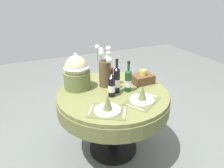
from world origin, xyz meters
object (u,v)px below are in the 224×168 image
(wine_bottle_centre, at_px, (112,85))
(wine_bottle_right, at_px, (117,80))
(place_setting_right, at_px, (142,97))
(gift_tub_back_left, at_px, (77,70))
(place_setting_left, at_px, (108,107))
(flower_vase, at_px, (105,70))
(wine_bottle_left, at_px, (128,80))
(woven_basket_side_right, at_px, (143,78))
(dining_table, at_px, (113,102))

(wine_bottle_centre, height_order, wine_bottle_right, wine_bottle_right)
(place_setting_right, bearing_deg, gift_tub_back_left, 131.51)
(place_setting_left, bearing_deg, wine_bottle_right, 52.27)
(wine_bottle_centre, distance_m, gift_tub_back_left, 0.44)
(flower_vase, distance_m, wine_bottle_left, 0.29)
(wine_bottle_right, bearing_deg, woven_basket_side_right, 12.93)
(gift_tub_back_left, xyz_separation_m, woven_basket_side_right, (0.72, -0.19, -0.15))
(flower_vase, xyz_separation_m, gift_tub_back_left, (-0.29, 0.09, 0.02))
(flower_vase, bearing_deg, dining_table, -83.12)
(dining_table, relative_size, place_setting_right, 2.85)
(dining_table, bearing_deg, wine_bottle_right, -36.25)
(wine_bottle_right, bearing_deg, place_setting_right, -61.94)
(dining_table, height_order, woven_basket_side_right, woven_basket_side_right)
(dining_table, height_order, place_setting_left, place_setting_left)
(dining_table, xyz_separation_m, woven_basket_side_right, (0.41, 0.06, 0.19))
(wine_bottle_centre, bearing_deg, place_setting_left, -121.67)
(dining_table, bearing_deg, place_setting_right, -59.25)
(flower_vase, relative_size, wine_bottle_left, 1.41)
(place_setting_right, xyz_separation_m, wine_bottle_centre, (-0.23, 0.21, 0.07))
(gift_tub_back_left, bearing_deg, place_setting_left, -79.36)
(wine_bottle_left, xyz_separation_m, wine_bottle_right, (-0.12, 0.03, 0.02))
(gift_tub_back_left, bearing_deg, place_setting_right, -48.49)
(woven_basket_side_right, bearing_deg, gift_tub_back_left, 164.93)
(dining_table, distance_m, wine_bottle_right, 0.27)
(place_setting_right, height_order, woven_basket_side_right, woven_basket_side_right)
(place_setting_right, xyz_separation_m, wine_bottle_left, (-0.02, 0.25, 0.08))
(dining_table, distance_m, gift_tub_back_left, 0.53)
(place_setting_right, xyz_separation_m, gift_tub_back_left, (-0.49, 0.55, 0.16))
(place_setting_left, distance_m, wine_bottle_left, 0.46)
(wine_bottle_right, bearing_deg, wine_bottle_left, -12.58)
(wine_bottle_left, distance_m, wine_bottle_right, 0.13)
(flower_vase, bearing_deg, wine_bottle_left, -51.92)
(wine_bottle_right, height_order, gift_tub_back_left, gift_tub_back_left)
(dining_table, height_order, place_setting_right, place_setting_right)
(wine_bottle_right, relative_size, woven_basket_side_right, 1.52)
(place_setting_left, relative_size, gift_tub_back_left, 1.06)
(place_setting_left, xyz_separation_m, wine_bottle_left, (0.36, 0.28, 0.08))
(dining_table, relative_size, wine_bottle_left, 3.59)
(dining_table, xyz_separation_m, place_setting_left, (-0.21, -0.33, 0.18))
(dining_table, relative_size, gift_tub_back_left, 3.01)
(place_setting_right, height_order, wine_bottle_left, wine_bottle_left)
(place_setting_left, bearing_deg, wine_bottle_left, 37.85)
(place_setting_right, distance_m, flower_vase, 0.53)
(gift_tub_back_left, height_order, woven_basket_side_right, gift_tub_back_left)
(wine_bottle_left, distance_m, woven_basket_side_right, 0.29)
(place_setting_left, height_order, wine_bottle_centre, wine_bottle_centre)
(wine_bottle_centre, relative_size, gift_tub_back_left, 0.78)
(place_setting_right, height_order, gift_tub_back_left, gift_tub_back_left)
(place_setting_left, height_order, wine_bottle_right, wine_bottle_right)
(flower_vase, height_order, woven_basket_side_right, flower_vase)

